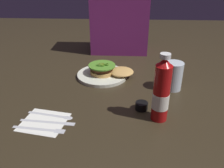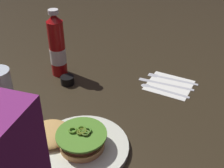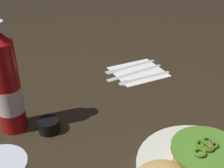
% 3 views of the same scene
% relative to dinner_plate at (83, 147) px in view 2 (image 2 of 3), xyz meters
% --- Properties ---
extents(ground_plane, '(3.00, 3.00, 0.00)m').
position_rel_dinner_plate_xyz_m(ground_plane, '(0.10, -0.17, -0.01)').
color(ground_plane, '#2F2718').
extents(dinner_plate, '(0.25, 0.25, 0.02)m').
position_rel_dinner_plate_xyz_m(dinner_plate, '(0.00, 0.00, 0.00)').
color(dinner_plate, silver).
rests_on(dinner_plate, ground_plane).
extents(burger_sandwich, '(0.22, 0.13, 0.05)m').
position_rel_dinner_plate_xyz_m(burger_sandwich, '(0.03, 0.00, 0.03)').
color(burger_sandwich, tan).
rests_on(burger_sandwich, dinner_plate).
extents(ketchup_bottle, '(0.06, 0.06, 0.25)m').
position_rel_dinner_plate_xyz_m(ketchup_bottle, '(0.24, -0.35, 0.10)').
color(ketchup_bottle, '#AA0F10').
rests_on(ketchup_bottle, ground_plane).
extents(water_glass, '(0.08, 0.08, 0.13)m').
position_rel_dinner_plate_xyz_m(water_glass, '(0.33, -0.11, 0.06)').
color(water_glass, silver).
rests_on(water_glass, ground_plane).
extents(condiment_cup, '(0.05, 0.05, 0.03)m').
position_rel_dinner_plate_xyz_m(condiment_cup, '(0.18, -0.29, 0.01)').
color(condiment_cup, black).
rests_on(condiment_cup, ground_plane).
extents(napkin, '(0.18, 0.17, 0.00)m').
position_rel_dinner_plate_xyz_m(napkin, '(-0.18, -0.39, -0.01)').
color(napkin, white).
rests_on(napkin, ground_plane).
extents(fork_utensil, '(0.19, 0.04, 0.00)m').
position_rel_dinner_plate_xyz_m(fork_utensil, '(-0.17, -0.44, -0.00)').
color(fork_utensil, silver).
rests_on(fork_utensil, napkin).
extents(butter_knife, '(0.20, 0.03, 0.00)m').
position_rel_dinner_plate_xyz_m(butter_knife, '(-0.15, -0.39, -0.00)').
color(butter_knife, silver).
rests_on(butter_knife, napkin).
extents(spoon_utensil, '(0.18, 0.05, 0.00)m').
position_rel_dinner_plate_xyz_m(spoon_utensil, '(-0.14, -0.35, -0.00)').
color(spoon_utensil, silver).
rests_on(spoon_utensil, napkin).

